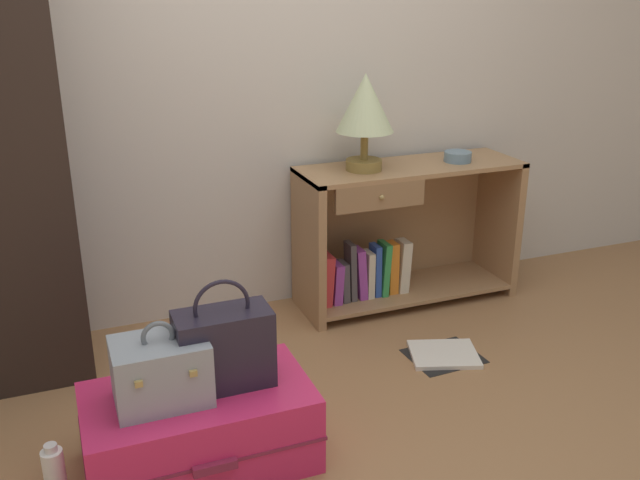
% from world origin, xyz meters
% --- Properties ---
extents(ground_plane, '(9.00, 9.00, 0.00)m').
position_xyz_m(ground_plane, '(0.00, 0.00, 0.00)').
color(ground_plane, '#9E7047').
extents(back_wall, '(6.40, 0.10, 2.60)m').
position_xyz_m(back_wall, '(0.00, 1.50, 1.30)').
color(back_wall, beige).
rests_on(back_wall, ground_plane).
extents(bookshelf, '(1.11, 0.39, 0.71)m').
position_xyz_m(bookshelf, '(0.68, 1.25, 0.35)').
color(bookshelf, '#A37A51').
rests_on(bookshelf, ground_plane).
extents(table_lamp, '(0.27, 0.27, 0.45)m').
position_xyz_m(table_lamp, '(0.48, 1.23, 1.00)').
color(table_lamp, olive).
rests_on(table_lamp, bookshelf).
extents(bowl, '(0.13, 0.13, 0.05)m').
position_xyz_m(bowl, '(0.98, 1.21, 0.73)').
color(bowl, slate).
rests_on(bowl, bookshelf).
extents(suitcase_large, '(0.76, 0.45, 0.28)m').
position_xyz_m(suitcase_large, '(-0.54, 0.31, 0.14)').
color(suitcase_large, '#DB2860').
rests_on(suitcase_large, ground_plane).
extents(train_case, '(0.30, 0.22, 0.28)m').
position_xyz_m(train_case, '(-0.65, 0.31, 0.39)').
color(train_case, '#8E99A3').
rests_on(train_case, suitcase_large).
extents(handbag, '(0.32, 0.16, 0.38)m').
position_xyz_m(handbag, '(-0.44, 0.33, 0.42)').
color(handbag, '#231E2D').
rests_on(handbag, suitcase_large).
extents(bottle, '(0.07, 0.07, 0.22)m').
position_xyz_m(bottle, '(-1.01, 0.28, 0.10)').
color(bottle, white).
rests_on(bottle, ground_plane).
extents(open_book_on_floor, '(0.35, 0.32, 0.02)m').
position_xyz_m(open_book_on_floor, '(0.61, 0.63, 0.01)').
color(open_book_on_floor, white).
rests_on(open_book_on_floor, ground_plane).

